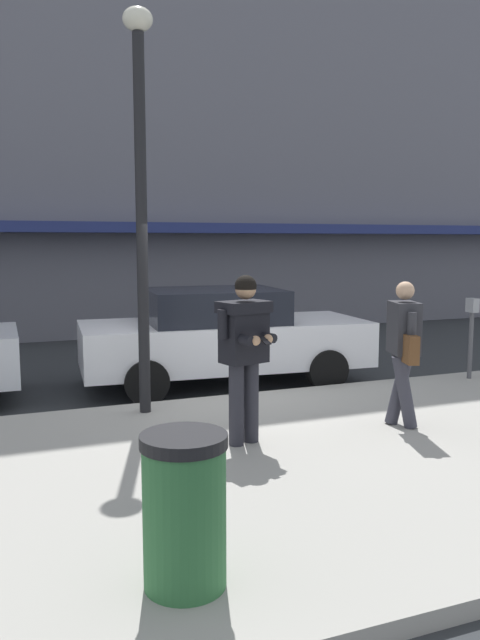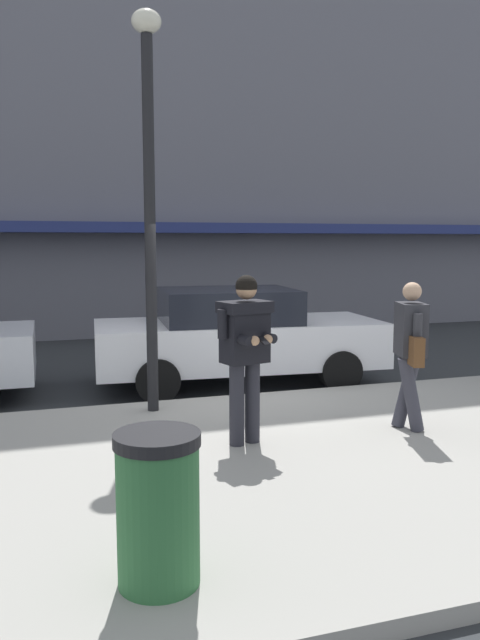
% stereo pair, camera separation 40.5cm
% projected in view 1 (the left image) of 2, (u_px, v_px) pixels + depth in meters
% --- Properties ---
extents(ground_plane, '(80.00, 80.00, 0.00)m').
position_uv_depth(ground_plane, '(220.00, 401.00, 8.98)').
color(ground_plane, '#2B2D30').
extents(sidewalk, '(32.00, 5.30, 0.14)m').
position_uv_depth(sidewalk, '(396.00, 449.00, 6.70)').
color(sidewalk, '#99968E').
rests_on(sidewalk, ground).
extents(curb_paint_line, '(28.00, 0.12, 0.01)m').
position_uv_depth(curb_paint_line, '(282.00, 394.00, 9.39)').
color(curb_paint_line, silver).
rests_on(curb_paint_line, ground).
extents(storefront_facade, '(28.00, 4.70, 14.36)m').
position_uv_depth(storefront_facade, '(147.00, 53.00, 16.28)').
color(storefront_facade, slate).
rests_on(storefront_facade, ground).
extents(parked_sedan_mid, '(4.62, 2.18, 1.54)m').
position_uv_depth(parked_sedan_mid, '(223.00, 336.00, 9.94)').
color(parked_sedan_mid, silver).
rests_on(parked_sedan_mid, ground).
extents(man_texting_on_phone, '(0.63, 0.64, 1.81)m').
position_uv_depth(man_texting_on_phone, '(245.00, 341.00, 6.54)').
color(man_texting_on_phone, '#23232B').
rests_on(man_texting_on_phone, sidewalk).
extents(pedestrian_with_bag, '(0.41, 0.70, 1.70)m').
position_uv_depth(pedestrian_with_bag, '(404.00, 345.00, 7.17)').
color(pedestrian_with_bag, '#33333D').
rests_on(pedestrian_with_bag, sidewalk).
extents(street_lamp_post, '(0.36, 0.36, 4.88)m').
position_uv_depth(street_lamp_post, '(141.00, 170.00, 7.54)').
color(street_lamp_post, black).
rests_on(street_lamp_post, sidewalk).
extents(parking_meter, '(0.12, 0.18, 1.27)m').
position_uv_depth(parking_meter, '(471.00, 326.00, 9.73)').
color(parking_meter, '#4C4C51').
rests_on(parking_meter, sidewalk).
extents(trash_bin, '(0.55, 0.55, 0.98)m').
position_uv_depth(trash_bin, '(185.00, 510.00, 3.87)').
color(trash_bin, '#2D6638').
rests_on(trash_bin, sidewalk).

